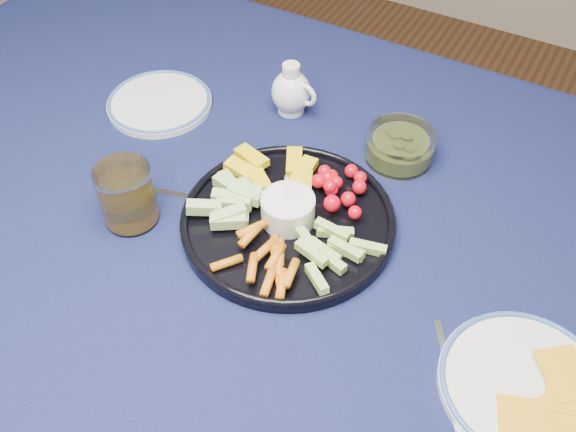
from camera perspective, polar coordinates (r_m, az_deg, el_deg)
The scene contains 9 objects.
dining_table at distance 1.09m, azimuth -2.30°, elevation -1.85°, with size 1.67×1.07×0.75m.
crudite_platter at distance 0.98m, azimuth -0.14°, elevation -0.13°, with size 0.33×0.33×0.11m.
creamer_pitcher at distance 1.18m, azimuth 0.31°, elevation 10.99°, with size 0.09×0.07×0.10m.
pickle_bowl at distance 1.10m, azimuth 9.91°, elevation 6.03°, with size 0.11×0.11×0.05m.
cheese_plate at distance 0.87m, azimuth 20.38°, elevation -13.81°, with size 0.22×0.22×0.03m.
juice_tumbler at distance 1.00m, azimuth -14.06°, elevation 1.56°, with size 0.08×0.08×0.10m.
fork_left at distance 1.05m, azimuth -10.58°, elevation 2.00°, with size 0.18×0.06×0.00m.
fork_right at distance 0.86m, azimuth 14.39°, elevation -14.34°, with size 0.10×0.15×0.00m.
side_plate_extra at distance 1.23m, azimuth -11.35°, elevation 9.88°, with size 0.19×0.19×0.02m.
Camera 1 is at (0.39, -0.60, 1.48)m, focal length 40.00 mm.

